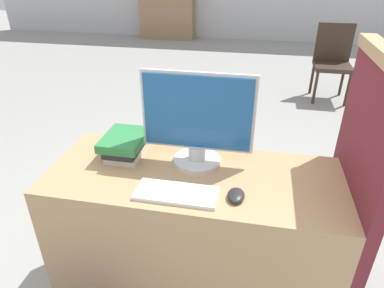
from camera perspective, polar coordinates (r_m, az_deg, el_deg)
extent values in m
cube|color=tan|center=(1.79, 0.26, -15.42)|extent=(1.33, 0.56, 0.78)
cube|color=maroon|center=(1.70, 24.48, -9.80)|extent=(0.05, 0.66, 1.30)
cylinder|color=silver|center=(1.63, 0.83, -2.69)|extent=(0.23, 0.23, 0.02)
cylinder|color=silver|center=(1.61, 0.84, -1.35)|extent=(0.08, 0.08, 0.07)
cube|color=silver|center=(1.52, 0.93, 5.36)|extent=(0.51, 0.01, 0.36)
cube|color=#1E5693|center=(1.51, 0.90, 5.28)|extent=(0.48, 0.02, 0.34)
cube|color=white|center=(1.42, -2.59, -8.23)|extent=(0.34, 0.14, 0.02)
ellipsoid|color=#262626|center=(1.41, 7.35, -8.48)|extent=(0.07, 0.10, 0.03)
cube|color=silver|center=(1.72, -10.70, -1.12)|extent=(0.15, 0.23, 0.04)
cube|color=#232328|center=(1.71, -10.76, -0.13)|extent=(0.15, 0.27, 0.03)
cube|color=#2D7F42|center=(1.68, -11.25, 0.73)|extent=(0.19, 0.25, 0.04)
cylinder|color=#38281E|center=(4.55, 19.85, 8.75)|extent=(0.04, 0.04, 0.41)
cylinder|color=#38281E|center=(4.63, 24.51, 8.16)|extent=(0.04, 0.04, 0.41)
cylinder|color=#38281E|center=(4.91, 19.36, 10.24)|extent=(0.04, 0.04, 0.41)
cylinder|color=#38281E|center=(4.98, 23.72, 9.68)|extent=(0.04, 0.04, 0.41)
cube|color=#38281E|center=(4.70, 22.38, 11.85)|extent=(0.44, 0.44, 0.05)
cube|color=#38281E|center=(4.83, 22.60, 15.42)|extent=(0.44, 0.04, 0.46)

